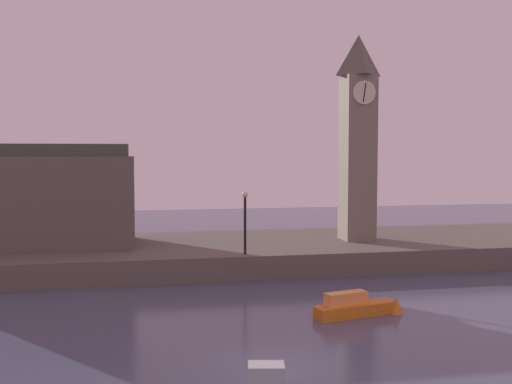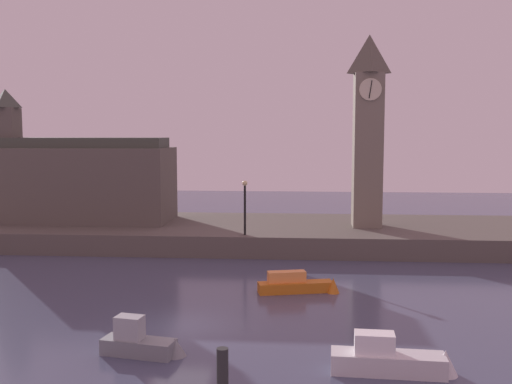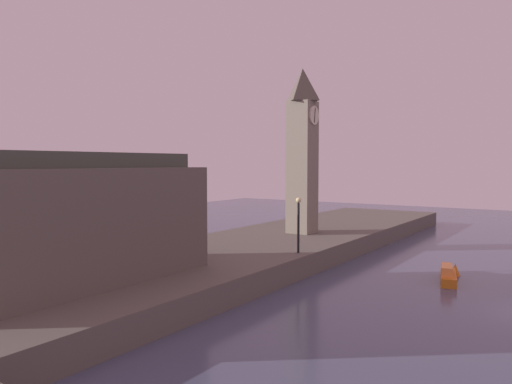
{
  "view_description": "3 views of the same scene",
  "coord_description": "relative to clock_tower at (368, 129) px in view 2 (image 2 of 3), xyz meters",
  "views": [
    {
      "loc": [
        -4.79,
        -19.43,
        7.51
      ],
      "look_at": [
        2.42,
        16.63,
        5.12
      ],
      "focal_mm": 41.24,
      "sensor_mm": 36.0,
      "label": 1
    },
    {
      "loc": [
        5.26,
        -25.07,
        8.6
      ],
      "look_at": [
        2.12,
        15.9,
        4.39
      ],
      "focal_mm": 41.31,
      "sensor_mm": 36.0,
      "label": 2
    },
    {
      "loc": [
        -28.17,
        -1.16,
        7.62
      ],
      "look_at": [
        0.68,
        17.91,
        5.58
      ],
      "focal_mm": 35.04,
      "sensor_mm": 36.0,
      "label": 3
    }
  ],
  "objects": [
    {
      "name": "ground_plane",
      "position": [
        -10.2,
        -19.39,
        -8.84
      ],
      "size": [
        120.0,
        120.0,
        0.0
      ],
      "primitive_type": "plane",
      "color": "#474C66"
    },
    {
      "name": "far_embankment",
      "position": [
        -10.2,
        0.61,
        -8.09
      ],
      "size": [
        70.0,
        12.0,
        1.5
      ],
      "primitive_type": "cube",
      "color": "#5B544C",
      "rests_on": "ground"
    },
    {
      "name": "clock_tower",
      "position": [
        0.0,
        0.0,
        0.0
      ],
      "size": [
        2.32,
        2.36,
        14.2
      ],
      "color": "slate",
      "rests_on": "far_embankment"
    },
    {
      "name": "parliament_hall",
      "position": [
        -22.69,
        1.13,
        -4.04
      ],
      "size": [
        14.11,
        5.9,
        10.49
      ],
      "color": "#5B544C",
      "rests_on": "far_embankment"
    },
    {
      "name": "streetlamp",
      "position": [
        -8.78,
        -4.43,
        -4.98
      ],
      "size": [
        0.36,
        0.36,
        3.77
      ],
      "color": "black",
      "rests_on": "far_embankment"
    },
    {
      "name": "mooring_post_right",
      "position": [
        -7.35,
        -26.81,
        -7.91
      ],
      "size": [
        0.37,
        0.37,
        1.86
      ],
      "primitive_type": "cylinder",
      "color": "#2D2D2D",
      "rests_on": "ground"
    },
    {
      "name": "boat_ferry_white",
      "position": [
        -1.48,
        -23.88,
        -8.35
      ],
      "size": [
        4.58,
        1.33,
        1.57
      ],
      "color": "silver",
      "rests_on": "ground"
    },
    {
      "name": "boat_patrol_orange",
      "position": [
        -4.89,
        -13.41,
        -8.43
      ],
      "size": [
        4.58,
        1.82,
        1.33
      ],
      "color": "orange",
      "rests_on": "ground"
    },
    {
      "name": "boat_cruiser_grey",
      "position": [
        -10.96,
        -22.85,
        -8.35
      ],
      "size": [
        3.44,
        1.49,
        1.54
      ],
      "color": "gray",
      "rests_on": "ground"
    }
  ]
}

